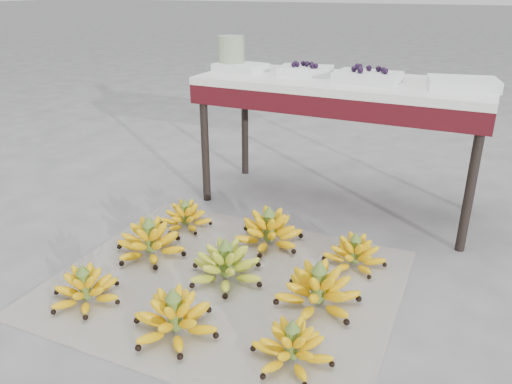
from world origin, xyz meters
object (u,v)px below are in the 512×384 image
at_px(bunch_front_right, 292,347).
at_px(bunch_front_left, 85,289).
at_px(bunch_back_center, 269,231).
at_px(tray_far_left, 240,67).
at_px(tray_far_right, 463,84).
at_px(tray_left, 306,70).
at_px(bunch_front_center, 175,318).
at_px(vendor_table, 341,95).
at_px(newspaper_mat, 226,282).
at_px(glass_jar, 231,53).
at_px(bunch_mid_center, 226,265).
at_px(tray_right, 367,77).
at_px(bunch_back_left, 186,217).
at_px(bunch_mid_left, 150,242).
at_px(bunch_mid_right, 318,290).
at_px(bunch_back_right, 354,254).

bearing_deg(bunch_front_right, bunch_front_left, 173.87).
bearing_deg(bunch_back_center, tray_far_left, 149.68).
bearing_deg(tray_far_right, tray_left, 175.97).
distance_m(bunch_front_center, vendor_table, 1.32).
bearing_deg(bunch_front_center, vendor_table, 102.17).
relative_size(newspaper_mat, glass_jar, 7.46).
xyz_separation_m(bunch_front_left, bunch_back_center, (0.41, 0.67, 0.01)).
bearing_deg(bunch_front_left, bunch_mid_center, 55.24).
height_order(bunch_front_right, tray_right, tray_right).
relative_size(bunch_front_left, tray_right, 1.04).
xyz_separation_m(newspaper_mat, bunch_back_left, (-0.39, 0.33, 0.05)).
height_order(newspaper_mat, bunch_front_left, bunch_front_left).
distance_m(bunch_front_right, bunch_mid_center, 0.50).
bearing_deg(bunch_back_center, bunch_mid_left, -121.15).
height_order(bunch_back_left, tray_left, tray_left).
xyz_separation_m(bunch_mid_right, bunch_back_center, (-0.34, 0.34, 0.00)).
xyz_separation_m(newspaper_mat, bunch_front_right, (0.38, -0.29, 0.05)).
bearing_deg(bunch_back_left, bunch_front_right, -46.54).
bearing_deg(bunch_back_left, bunch_back_right, -8.08).
bearing_deg(bunch_front_right, tray_right, 86.99).
bearing_deg(bunch_mid_center, bunch_front_left, -132.33).
bearing_deg(bunch_mid_right, vendor_table, 90.51).
bearing_deg(tray_far_left, bunch_back_center, -52.68).
bearing_deg(tray_far_left, newspaper_mat, -66.51).
relative_size(newspaper_mat, bunch_front_center, 3.48).
relative_size(bunch_front_right, vendor_table, 0.21).
height_order(bunch_mid_center, tray_left, tray_left).
relative_size(tray_right, tray_far_right, 0.92).
distance_m(bunch_back_center, tray_far_right, 1.02).
xyz_separation_m(bunch_front_left, bunch_front_right, (0.77, 0.03, -0.00)).
bearing_deg(tray_left, bunch_back_right, -52.47).
distance_m(bunch_front_right, tray_left, 1.41).
distance_m(bunch_mid_left, bunch_back_left, 0.28).
bearing_deg(vendor_table, glass_jar, 179.27).
height_order(bunch_back_right, tray_far_right, tray_far_right).
bearing_deg(bunch_front_right, bunch_mid_right, 85.73).
bearing_deg(bunch_front_right, glass_jar, 116.36).
relative_size(bunch_back_left, vendor_table, 0.20).
xyz_separation_m(vendor_table, tray_far_right, (0.52, -0.02, 0.10)).
bearing_deg(tray_far_right, newspaper_mat, -128.10).
bearing_deg(vendor_table, bunch_front_right, -78.76).
relative_size(bunch_front_right, bunch_back_center, 0.72).
bearing_deg(bunch_back_right, bunch_mid_left, -156.83).
distance_m(bunch_front_center, tray_far_right, 1.49).
xyz_separation_m(bunch_mid_left, bunch_mid_center, (0.37, -0.03, -0.00)).
height_order(bunch_mid_center, tray_far_left, tray_far_left).
height_order(bunch_back_center, tray_far_left, tray_far_left).
relative_size(bunch_mid_center, bunch_back_right, 1.23).
relative_size(bunch_mid_center, tray_far_left, 1.22).
bearing_deg(bunch_back_right, tray_far_left, 148.76).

